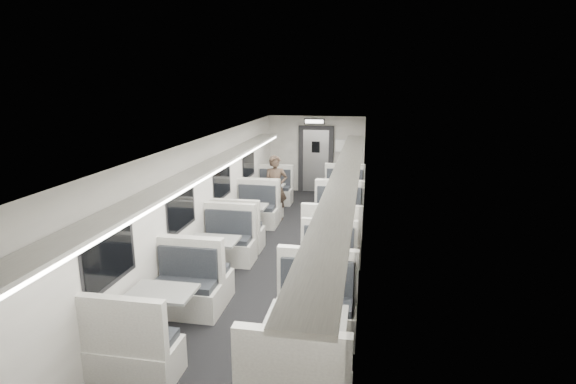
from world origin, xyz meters
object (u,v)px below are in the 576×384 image
at_px(booth_left_c, 214,259).
at_px(exit_sign, 314,121).
at_px(booth_right_c, 323,279).
at_px(booth_left_b, 248,221).
at_px(passenger, 276,188).
at_px(booth_left_d, 163,315).
at_px(booth_left_a, 269,197).
at_px(booth_right_d, 307,344).
at_px(booth_right_b, 335,229).
at_px(vestibule_door, 316,160).
at_px(booth_right_a, 342,201).

relative_size(booth_left_c, exit_sign, 3.43).
height_order(booth_right_c, exit_sign, exit_sign).
relative_size(booth_left_b, passenger, 1.28).
bearing_deg(booth_left_d, booth_right_c, 38.13).
bearing_deg(booth_left_a, booth_right_d, -73.68).
relative_size(booth_left_d, booth_right_b, 0.93).
xyz_separation_m(booth_left_a, passenger, (0.35, -0.71, 0.45)).
bearing_deg(booth_left_b, booth_left_d, -90.00).
xyz_separation_m(booth_left_a, vestibule_door, (1.00, 2.35, 0.67)).
bearing_deg(exit_sign, booth_right_b, -77.00).
bearing_deg(passenger, exit_sign, 61.88).
distance_m(booth_left_d, booth_right_c, 2.54).
bearing_deg(booth_right_a, booth_right_b, -90.00).
distance_m(booth_left_c, booth_right_d, 3.12).
bearing_deg(exit_sign, booth_right_d, -83.44).
bearing_deg(vestibule_door, exit_sign, -90.00).
xyz_separation_m(booth_right_c, vestibule_door, (-1.00, 7.23, 0.68)).
height_order(booth_right_b, passenger, passenger).
height_order(booth_right_a, passenger, passenger).
relative_size(booth_left_a, booth_right_d, 0.90).
bearing_deg(booth_left_c, booth_left_a, 90.00).
bearing_deg(booth_right_d, exit_sign, 96.56).
bearing_deg(booth_right_d, booth_left_d, 169.31).
distance_m(booth_left_c, passenger, 3.76).
bearing_deg(booth_left_a, booth_right_a, -5.76).
distance_m(booth_left_d, vestibule_door, 8.88).
distance_m(booth_left_b, passenger, 1.53).
bearing_deg(booth_left_d, vestibule_door, 83.52).
distance_m(booth_left_a, passenger, 0.91).
height_order(booth_left_a, vestibule_door, vestibule_door).
distance_m(booth_left_b, booth_left_c, 2.29).
bearing_deg(booth_right_d, booth_right_b, 90.00).
bearing_deg(booth_left_b, vestibule_door, 77.44).
height_order(booth_left_a, booth_right_c, booth_left_a).
bearing_deg(booth_right_a, booth_left_c, -115.31).
bearing_deg(booth_right_a, booth_left_d, -107.75).
xyz_separation_m(booth_left_c, booth_right_b, (2.00, 1.96, 0.03)).
relative_size(booth_right_a, booth_right_c, 1.12).
bearing_deg(booth_right_b, passenger, 133.27).
xyz_separation_m(booth_left_d, passenger, (0.35, 5.74, 0.44)).
height_order(passenger, vestibule_door, vestibule_door).
height_order(booth_left_b, exit_sign, exit_sign).
bearing_deg(booth_left_a, exit_sign, 61.75).
height_order(booth_left_b, passenger, passenger).
bearing_deg(passenger, vestibule_door, 64.08).
relative_size(booth_right_a, vestibule_door, 1.08).
distance_m(booth_left_a, booth_left_b, 2.14).
relative_size(booth_left_b, booth_right_b, 0.91).
xyz_separation_m(booth_right_d, exit_sign, (-1.00, 8.69, 1.87)).
bearing_deg(booth_left_c, passenger, 84.69).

